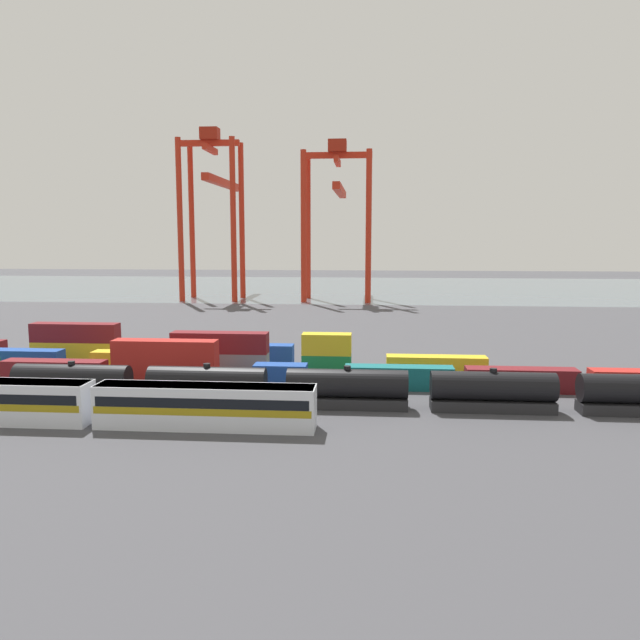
# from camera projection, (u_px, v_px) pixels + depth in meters

# --- Properties ---
(ground_plane) EXTENTS (420.00, 420.00, 0.00)m
(ground_plane) POSITION_uv_depth(u_px,v_px,m) (272.00, 327.00, 118.26)
(ground_plane) COLOR #424247
(harbour_water) EXTENTS (400.00, 110.00, 0.01)m
(harbour_water) POSITION_uv_depth(u_px,v_px,m) (317.00, 287.00, 213.00)
(harbour_water) COLOR slate
(harbour_water) RESTS_ON ground_plane
(passenger_train) EXTENTS (40.34, 3.14, 3.90)m
(passenger_train) POSITION_uv_depth(u_px,v_px,m) (94.00, 402.00, 56.05)
(passenger_train) COLOR silver
(passenger_train) RESTS_ON ground_plane
(freight_tank_row) EXTENTS (68.95, 2.80, 4.26)m
(freight_tank_row) POSITION_uv_depth(u_px,v_px,m) (347.00, 388.00, 61.79)
(freight_tank_row) COLOR #232326
(freight_tank_row) RESTS_ON ground_plane
(shipping_container_1) EXTENTS (12.10, 2.44, 2.60)m
(shipping_container_1) POSITION_uv_depth(u_px,v_px,m) (55.00, 371.00, 72.95)
(shipping_container_1) COLOR maroon
(shipping_container_1) RESTS_ON ground_plane
(shipping_container_2) EXTENTS (12.10, 2.44, 2.60)m
(shipping_container_2) POSITION_uv_depth(u_px,v_px,m) (166.00, 373.00, 71.83)
(shipping_container_2) COLOR #AD211C
(shipping_container_2) RESTS_ON ground_plane
(shipping_container_3) EXTENTS (12.10, 2.44, 2.60)m
(shipping_container_3) POSITION_uv_depth(u_px,v_px,m) (165.00, 351.00, 71.49)
(shipping_container_3) COLOR #AD211C
(shipping_container_3) RESTS_ON shipping_container_2
(shipping_container_4) EXTENTS (6.04, 2.44, 2.60)m
(shipping_container_4) POSITION_uv_depth(u_px,v_px,m) (281.00, 375.00, 70.72)
(shipping_container_4) COLOR #1C4299
(shipping_container_4) RESTS_ON ground_plane
(shipping_container_5) EXTENTS (12.10, 2.44, 2.60)m
(shipping_container_5) POSITION_uv_depth(u_px,v_px,m) (399.00, 378.00, 69.60)
(shipping_container_5) COLOR #146066
(shipping_container_5) RESTS_ON ground_plane
(shipping_container_6) EXTENTS (12.10, 2.44, 2.60)m
(shipping_container_6) POSITION_uv_depth(u_px,v_px,m) (521.00, 380.00, 68.49)
(shipping_container_6) COLOR maroon
(shipping_container_6) RESTS_ON ground_plane
(shipping_container_8) EXTENTS (12.10, 2.44, 2.60)m
(shipping_container_8) POSITION_uv_depth(u_px,v_px,m) (16.00, 359.00, 80.00)
(shipping_container_8) COLOR #1C4299
(shipping_container_8) RESTS_ON ground_plane
(shipping_container_9) EXTENTS (6.04, 2.44, 2.60)m
(shipping_container_9) POSITION_uv_depth(u_px,v_px,m) (117.00, 361.00, 78.89)
(shipping_container_9) COLOR gold
(shipping_container_9) RESTS_ON ground_plane
(shipping_container_10) EXTENTS (12.10, 2.44, 2.60)m
(shipping_container_10) POSITION_uv_depth(u_px,v_px,m) (220.00, 363.00, 77.77)
(shipping_container_10) COLOR slate
(shipping_container_10) RESTS_ON ground_plane
(shipping_container_11) EXTENTS (12.10, 2.44, 2.60)m
(shipping_container_11) POSITION_uv_depth(u_px,v_px,m) (220.00, 342.00, 77.43)
(shipping_container_11) COLOR maroon
(shipping_container_11) RESTS_ON shipping_container_10
(shipping_container_12) EXTENTS (6.04, 2.44, 2.60)m
(shipping_container_12) POSITION_uv_depth(u_px,v_px,m) (327.00, 365.00, 76.66)
(shipping_container_12) COLOR #197538
(shipping_container_12) RESTS_ON ground_plane
(shipping_container_13) EXTENTS (6.04, 2.44, 2.60)m
(shipping_container_13) POSITION_uv_depth(u_px,v_px,m) (327.00, 344.00, 76.32)
(shipping_container_13) COLOR gold
(shipping_container_13) RESTS_ON shipping_container_12
(shipping_container_14) EXTENTS (12.10, 2.44, 2.60)m
(shipping_container_14) POSITION_uv_depth(u_px,v_px,m) (436.00, 367.00, 75.55)
(shipping_container_14) COLOR gold
(shipping_container_14) RESTS_ON ground_plane
(shipping_container_16) EXTENTS (12.10, 2.44, 2.60)m
(shipping_container_16) POSITION_uv_depth(u_px,v_px,m) (76.00, 351.00, 85.94)
(shipping_container_16) COLOR gold
(shipping_container_16) RESTS_ON ground_plane
(shipping_container_17) EXTENTS (12.10, 2.44, 2.60)m
(shipping_container_17) POSITION_uv_depth(u_px,v_px,m) (75.00, 333.00, 85.60)
(shipping_container_17) COLOR maroon
(shipping_container_17) RESTS_ON shipping_container_16
(shipping_container_18) EXTENTS (6.04, 2.44, 2.60)m
(shipping_container_18) POSITION_uv_depth(u_px,v_px,m) (172.00, 353.00, 84.80)
(shipping_container_18) COLOR orange
(shipping_container_18) RESTS_ON ground_plane
(shipping_container_19) EXTENTS (6.04, 2.44, 2.60)m
(shipping_container_19) POSITION_uv_depth(u_px,v_px,m) (271.00, 354.00, 83.67)
(shipping_container_19) COLOR #1C4299
(shipping_container_19) RESTS_ON ground_plane
(gantry_crane_west) EXTENTS (15.94, 41.38, 46.14)m
(gantry_crane_west) POSITION_uv_depth(u_px,v_px,m) (215.00, 197.00, 171.56)
(gantry_crane_west) COLOR red
(gantry_crane_west) RESTS_ON ground_plane
(gantry_crane_central) EXTENTS (18.50, 38.52, 42.59)m
(gantry_crane_central) POSITION_uv_depth(u_px,v_px,m) (338.00, 204.00, 168.58)
(gantry_crane_central) COLOR red
(gantry_crane_central) RESTS_ON ground_plane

